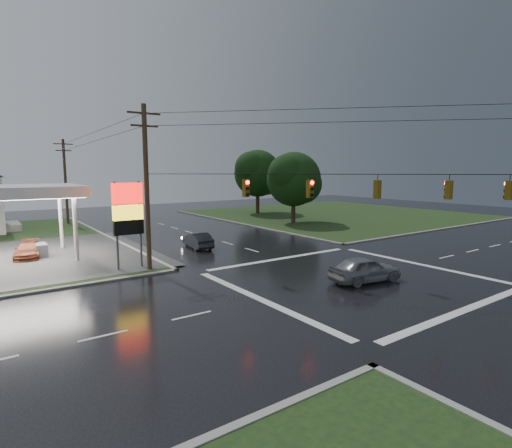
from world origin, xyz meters
TOP-DOWN VIEW (x-y plane):
  - ground at (0.00, 0.00)m, footprint 120.00×120.00m
  - grass_ne at (26.00, 26.00)m, footprint 36.00×36.00m
  - pylon_sign at (-10.50, 10.50)m, footprint 2.00×0.35m
  - utility_pole_nw at (-9.50, 9.50)m, footprint 2.20×0.32m
  - utility_pole_n at (-9.50, 38.00)m, footprint 2.20×0.32m
  - traffic_signals at (0.02, -0.02)m, footprint 26.87×26.87m
  - tree_ne_near at (14.14, 21.99)m, footprint 7.99×6.80m
  - tree_ne_far at (17.15, 33.99)m, footprint 8.46×7.20m
  - car_north at (-3.31, 14.51)m, footprint 1.90×4.31m
  - car_crossing at (0.16, -0.90)m, footprint 4.83×2.60m
  - car_pump at (-15.81, 18.46)m, footprint 2.56×4.53m

SIDE VIEW (x-z plane):
  - ground at x=0.00m, z-range 0.00..0.00m
  - grass_ne at x=26.00m, z-range 0.00..0.08m
  - car_pump at x=-15.81m, z-range 0.00..1.24m
  - car_north at x=-3.31m, z-range 0.00..1.38m
  - car_crossing at x=0.16m, z-range 0.00..1.56m
  - pylon_sign at x=-10.50m, z-range 1.01..7.01m
  - utility_pole_n at x=-9.50m, z-range 0.22..10.72m
  - tree_ne_near at x=14.14m, z-range 1.07..10.05m
  - utility_pole_nw at x=-9.50m, z-range 0.22..11.22m
  - tree_ne_far at x=17.15m, z-range 1.28..11.08m
  - traffic_signals at x=0.02m, z-range 5.75..7.22m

